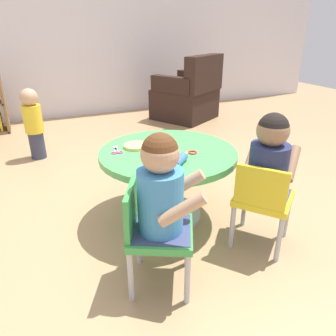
# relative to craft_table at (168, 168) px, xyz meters

# --- Properties ---
(ground_plane) EXTENTS (10.00, 10.00, 0.00)m
(ground_plane) POSITION_rel_craft_table_xyz_m (0.00, 0.00, -0.36)
(ground_plane) COLOR tan
(back_wall) EXTENTS (8.00, 0.12, 2.80)m
(back_wall) POSITION_rel_craft_table_xyz_m (0.00, 3.00, 1.04)
(back_wall) COLOR silver
(back_wall) RESTS_ON ground
(craft_table) EXTENTS (0.86, 0.86, 0.48)m
(craft_table) POSITION_rel_craft_table_xyz_m (0.00, 0.00, 0.00)
(craft_table) COLOR silver
(craft_table) RESTS_ON ground
(child_chair_left) EXTENTS (0.40, 0.40, 0.54)m
(child_chair_left) POSITION_rel_craft_table_xyz_m (-0.31, -0.53, -0.05)
(child_chair_left) COLOR #B7B7BC
(child_chair_left) RESTS_ON ground
(seated_child_left) EXTENTS (0.43, 0.40, 0.51)m
(seated_child_left) POSITION_rel_craft_table_xyz_m (-0.27, -0.55, 0.17)
(seated_child_left) COLOR #3F4772
(seated_child_left) RESTS_ON ground
(child_chair_right) EXTENTS (0.42, 0.42, 0.54)m
(child_chair_right) POSITION_rel_craft_table_xyz_m (0.35, -0.50, -0.05)
(child_chair_right) COLOR #B7B7BC
(child_chair_right) RESTS_ON ground
(seated_child_right) EXTENTS (0.44, 0.43, 0.51)m
(seated_child_right) POSITION_rel_craft_table_xyz_m (0.39, -0.47, 0.17)
(seated_child_right) COLOR #3F4772
(seated_child_right) RESTS_ON ground
(armchair_dark) EXTENTS (0.97, 0.97, 0.85)m
(armchair_dark) POSITION_rel_craft_table_xyz_m (1.25, 2.15, -0.05)
(armchair_dark) COLOR black
(armchair_dark) RESTS_ON ground
(toddler_standing) EXTENTS (0.17, 0.17, 0.67)m
(toddler_standing) POSITION_rel_craft_table_xyz_m (-0.73, 1.47, 0.00)
(toddler_standing) COLOR #33384C
(toddler_standing) RESTS_ON ground
(rolling_pin) EXTENTS (0.18, 0.17, 0.05)m
(rolling_pin) POSITION_rel_craft_table_xyz_m (-0.03, -0.22, 0.14)
(rolling_pin) COLOR #3F72CC
(rolling_pin) RESTS_ON craft_table
(craft_scissors) EXTENTS (0.08, 0.14, 0.01)m
(craft_scissors) POSITION_rel_craft_table_xyz_m (-0.30, 0.11, 0.12)
(craft_scissors) COLOR silver
(craft_scissors) RESTS_ON craft_table
(playdough_blob_0) EXTENTS (0.16, 0.16, 0.02)m
(playdough_blob_0) POSITION_rel_craft_table_xyz_m (-0.16, 0.13, 0.13)
(playdough_blob_0) COLOR #F2CC72
(playdough_blob_0) RESTS_ON craft_table
(cookie_cutter_0) EXTENTS (0.06, 0.06, 0.01)m
(cookie_cutter_0) POSITION_rel_craft_table_xyz_m (0.12, -0.10, 0.12)
(cookie_cutter_0) COLOR red
(cookie_cutter_0) RESTS_ON craft_table
(cookie_cutter_1) EXTENTS (0.05, 0.05, 0.01)m
(cookie_cutter_1) POSITION_rel_craft_table_xyz_m (-0.05, 0.13, 0.12)
(cookie_cutter_1) COLOR red
(cookie_cutter_1) RESTS_ON craft_table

